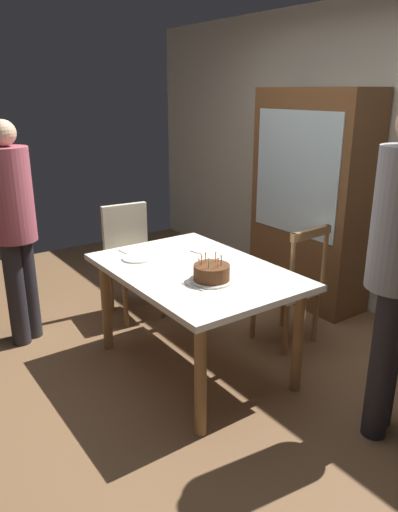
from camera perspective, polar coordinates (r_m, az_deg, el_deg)
ground at (r=3.59m, az=-0.47°, el=-12.75°), size 6.40×6.40×0.00m
back_wall at (r=4.42m, az=19.88°, el=10.20°), size 6.40×0.10×2.60m
dining_table at (r=3.29m, az=-0.50°, el=-3.00°), size 1.41×0.97×0.75m
birthday_cake at (r=3.03m, az=1.48°, el=-2.05°), size 0.28×0.28×0.17m
plate_near_celebrant at (r=3.46m, az=-7.15°, el=-0.23°), size 0.22×0.22×0.01m
plate_far_side at (r=3.43m, az=1.80°, el=-0.28°), size 0.22×0.22×0.01m
fork_near_celebrant at (r=3.59m, az=-8.57°, el=0.36°), size 0.18×0.03×0.01m
fork_far_side at (r=3.55m, az=0.05°, el=0.32°), size 0.18×0.05×0.01m
fork_near_guest at (r=2.95m, az=-0.76°, el=-3.60°), size 0.18×0.05×0.01m
chair_spindle_back at (r=3.79m, az=10.45°, el=-3.54°), size 0.46×0.46×0.95m
chair_upholstered at (r=4.26m, az=-7.94°, el=0.23°), size 0.48×0.48×0.95m
person_celebrant at (r=3.84m, az=-20.81°, el=3.80°), size 0.32×0.32×1.69m
china_cabinet at (r=4.51m, az=12.93°, el=6.49°), size 1.10×0.45×1.90m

